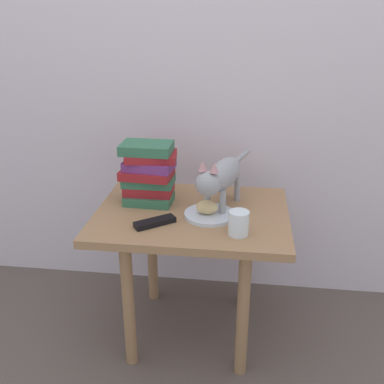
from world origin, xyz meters
name	(u,v)px	position (x,y,z in m)	size (l,w,h in m)	color
ground_plane	(192,329)	(0.00, 0.00, 0.00)	(6.00, 6.00, 0.00)	brown
back_panel	(204,51)	(0.00, 0.40, 1.10)	(4.00, 0.04, 2.20)	silver
side_table	(192,232)	(0.00, 0.00, 0.47)	(0.72, 0.55, 0.55)	#9E724C
plate	(209,215)	(0.07, -0.03, 0.56)	(0.19, 0.19, 0.01)	silver
bread_roll	(207,207)	(0.06, -0.04, 0.59)	(0.08, 0.06, 0.05)	#E0BC7A
cat	(221,177)	(0.10, 0.04, 0.69)	(0.19, 0.46, 0.23)	#99999E
book_stack	(149,173)	(-0.18, 0.07, 0.68)	(0.22, 0.16, 0.24)	#336B4C
candle_jar	(239,224)	(0.18, -0.16, 0.59)	(0.07, 0.07, 0.08)	silver
tv_remote	(155,222)	(-0.12, -0.13, 0.56)	(0.15, 0.04, 0.02)	black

